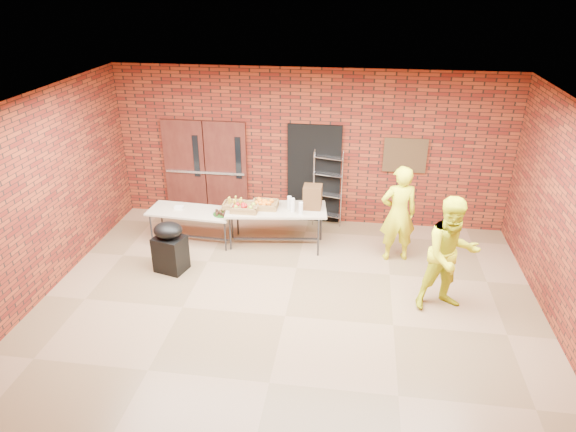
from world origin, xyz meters
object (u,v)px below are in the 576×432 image
Objects in this scene: covered_grill at (170,247)px; volunteer_man at (451,255)px; table_left at (191,213)px; wire_rack at (328,189)px; coffee_dispenser at (313,197)px; volunteer_woman at (398,214)px; table_right at (276,212)px.

volunteer_man is at bearing 9.54° from covered_grill.
wire_rack is at bearing 28.27° from table_left.
volunteer_woman is (1.58, -0.34, -0.09)m from coffee_dispenser.
table_right is at bearing -169.35° from coffee_dispenser.
volunteer_woman is at bearing -28.43° from wire_rack.
table_left is at bearing -14.44° from volunteer_woman.
table_right is (-0.90, -1.05, -0.10)m from wire_rack.
table_right is at bearing 50.06° from covered_grill.
wire_rack reaches higher than covered_grill.
wire_rack is at bearing 76.22° from coffee_dispenser.
volunteer_woman is at bearing -12.17° from coffee_dispenser.
wire_rack is 0.82× the size of table_right.
wire_rack reaches higher than table_right.
covered_grill is 0.50× the size of volunteer_man.
coffee_dispenser reaches higher than table_right.
table_right is 1.05× the size of volunteer_man.
table_right is at bearing -18.22° from volunteer_woman.
volunteer_woman is (2.26, -0.21, 0.20)m from table_right.
volunteer_woman reaches higher than covered_grill.
table_left is 1.10m from covered_grill.
table_right is 2.27m from volunteer_woman.
volunteer_woman is 1.60m from volunteer_man.
coffee_dispenser is 0.48× the size of covered_grill.
coffee_dispenser is (2.33, 0.23, 0.38)m from table_left.
table_right is 1.08× the size of volunteer_woman.
volunteer_woman is at bearing 29.04° from covered_grill.
table_right is at bearing 7.52° from table_left.
coffee_dispenser is (0.68, 0.13, 0.29)m from table_right.
volunteer_man is at bearing -38.10° from wire_rack.
wire_rack is 0.97m from coffee_dispenser.
wire_rack reaches higher than coffee_dispenser.
volunteer_woman is 0.97× the size of volunteer_man.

